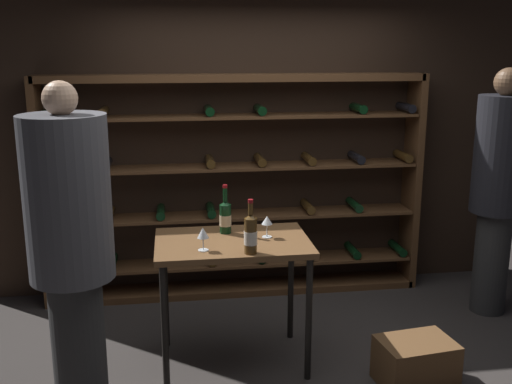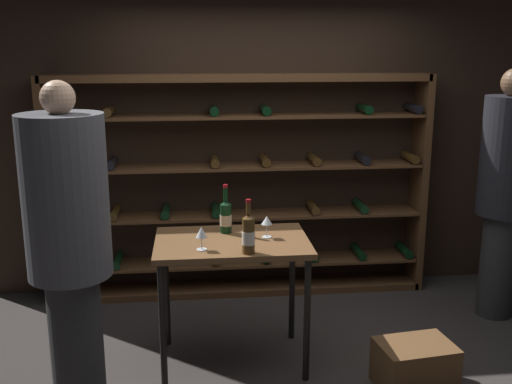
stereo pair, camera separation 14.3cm
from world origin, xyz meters
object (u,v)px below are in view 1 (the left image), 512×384
(wine_crate, at_px, (416,362))
(wine_bottle_red_label, at_px, (225,217))
(tasting_table, at_px, (233,255))
(wine_bottle_black_capsule, at_px, (251,234))
(person_bystander_dark_jacket, at_px, (499,181))
(wine_rack, at_px, (235,188))
(wine_glass_stemmed_right, at_px, (203,234))
(wine_glass_stemmed_center, at_px, (267,221))
(person_guest_plum_blouse, at_px, (71,238))

(wine_crate, distance_m, wine_bottle_red_label, 1.59)
(wine_bottle_red_label, bearing_deg, tasting_table, -79.58)
(wine_crate, distance_m, wine_bottle_black_capsule, 1.39)
(wine_bottle_black_capsule, bearing_deg, person_bystander_dark_jacket, 20.83)
(wine_bottle_red_label, distance_m, wine_bottle_black_capsule, 0.46)
(person_bystander_dark_jacket, xyz_separation_m, wine_crate, (-1.05, -0.99, -0.96))
(wine_rack, distance_m, wine_bottle_red_label, 1.08)
(wine_bottle_red_label, distance_m, wine_glass_stemmed_right, 0.39)
(person_bystander_dark_jacket, bearing_deg, wine_bottle_black_capsule, -96.23)
(wine_glass_stemmed_center, bearing_deg, person_guest_plum_blouse, -158.47)
(person_guest_plum_blouse, bearing_deg, wine_crate, 75.84)
(wine_glass_stemmed_center, height_order, wine_glass_stemmed_right, wine_glass_stemmed_right)
(wine_glass_stemmed_right, bearing_deg, wine_rack, 75.85)
(wine_bottle_red_label, height_order, wine_glass_stemmed_center, wine_bottle_red_label)
(wine_crate, bearing_deg, wine_glass_stemmed_center, 151.89)
(tasting_table, distance_m, wine_glass_stemmed_center, 0.33)
(wine_glass_stemmed_right, bearing_deg, person_bystander_dark_jacket, 16.46)
(person_guest_plum_blouse, distance_m, person_bystander_dark_jacket, 3.32)
(wine_rack, distance_m, wine_glass_stemmed_right, 1.46)
(person_guest_plum_blouse, xyz_separation_m, person_bystander_dark_jacket, (3.17, 0.98, 0.01))
(wine_rack, relative_size, wine_bottle_black_capsule, 9.42)
(tasting_table, relative_size, person_bystander_dark_jacket, 0.51)
(person_guest_plum_blouse, height_order, person_bystander_dark_jacket, person_bystander_dark_jacket)
(wine_rack, height_order, wine_glass_stemmed_right, wine_rack)
(wine_rack, height_order, wine_glass_stemmed_center, wine_rack)
(wine_bottle_black_capsule, bearing_deg, wine_rack, 87.55)
(person_bystander_dark_jacket, distance_m, wine_bottle_black_capsule, 2.27)
(person_guest_plum_blouse, distance_m, wine_bottle_red_label, 1.13)
(wine_rack, bearing_deg, wine_glass_stemmed_right, -104.15)
(person_guest_plum_blouse, bearing_deg, wine_glass_stemmed_center, 97.61)
(person_guest_plum_blouse, height_order, wine_glass_stemmed_center, person_guest_plum_blouse)
(wine_bottle_black_capsule, bearing_deg, tasting_table, 107.42)
(wine_rack, height_order, wine_bottle_red_label, wine_rack)
(wine_crate, relative_size, wine_glass_stemmed_right, 3.14)
(wine_rack, height_order, wine_bottle_black_capsule, wine_rack)
(wine_glass_stemmed_center, bearing_deg, tasting_table, -173.00)
(wine_bottle_black_capsule, bearing_deg, wine_crate, -9.71)
(person_bystander_dark_jacket, bearing_deg, wine_rack, -135.93)
(wine_rack, relative_size, wine_glass_stemmed_right, 21.55)
(wine_glass_stemmed_right, bearing_deg, wine_bottle_red_label, 63.46)
(tasting_table, bearing_deg, person_bystander_dark_jacket, 13.54)
(wine_crate, xyz_separation_m, wine_bottle_red_label, (-1.18, 0.63, 0.86))
(wine_rack, bearing_deg, person_guest_plum_blouse, -123.72)
(wine_crate, bearing_deg, person_guest_plum_blouse, 179.75)
(wine_bottle_red_label, xyz_separation_m, wine_glass_stemmed_right, (-0.17, -0.35, -0.01))
(tasting_table, bearing_deg, wine_crate, -21.67)
(wine_bottle_black_capsule, height_order, wine_glass_stemmed_center, wine_bottle_black_capsule)
(wine_glass_stemmed_center, xyz_separation_m, wine_glass_stemmed_right, (-0.45, -0.21, -0.00))
(person_guest_plum_blouse, bearing_deg, person_bystander_dark_jacket, 93.22)
(person_bystander_dark_jacket, distance_m, wine_glass_stemmed_right, 2.51)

